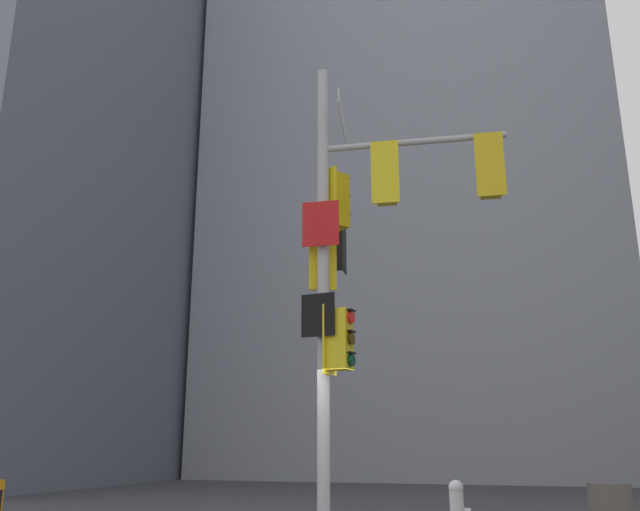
{
  "coord_description": "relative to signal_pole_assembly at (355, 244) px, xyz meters",
  "views": [
    {
      "loc": [
        3.25,
        -10.55,
        1.34
      ],
      "look_at": [
        -0.02,
        -0.12,
        4.42
      ],
      "focal_mm": 37.42,
      "sensor_mm": 36.0,
      "label": 1
    }
  ],
  "objects": [
    {
      "name": "building_mid_block",
      "position": [
        -1.84,
        21.53,
        18.92
      ],
      "size": [
        16.87,
        16.87,
        47.22
      ],
      "primitive_type": "cube",
      "color": "#9399A3",
      "rests_on": "ground"
    },
    {
      "name": "fire_hydrant",
      "position": [
        1.5,
        0.29,
        -4.28
      ],
      "size": [
        0.33,
        0.23,
        0.79
      ],
      "color": "silver",
      "rests_on": "ground"
    },
    {
      "name": "building_tower_left",
      "position": [
        -17.71,
        9.49,
        9.35
      ],
      "size": [
        14.38,
        14.38,
        28.09
      ],
      "primitive_type": "cube",
      "color": "slate",
      "rests_on": "ground"
    },
    {
      "name": "signal_pole_assembly",
      "position": [
        0.0,
        0.0,
        0.0
      ],
      "size": [
        3.6,
        3.27,
        8.02
      ],
      "color": "#B2B2B5",
      "rests_on": "ground"
    }
  ]
}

